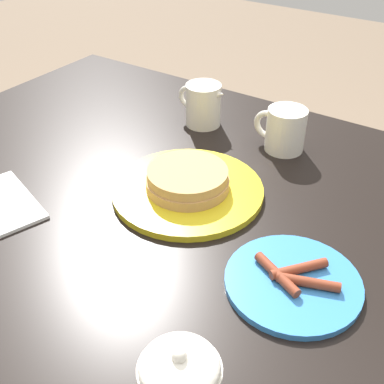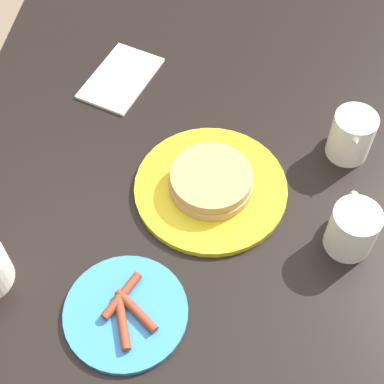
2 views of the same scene
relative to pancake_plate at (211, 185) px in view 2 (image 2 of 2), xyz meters
name	(u,v)px [view 2 (image 2 of 2)]	position (x,y,z in m)	size (l,w,h in m)	color
ground_plane	(197,326)	(0.05, 0.03, -0.77)	(8.00, 8.00, 0.00)	#7A6651
dining_table	(199,207)	(0.05, 0.03, -0.15)	(1.15, 0.89, 0.76)	black
pancake_plate	(211,185)	(0.00, 0.00, 0.00)	(0.26, 0.26, 0.05)	gold
side_plate_bacon	(126,312)	(-0.24, 0.10, -0.01)	(0.19, 0.19, 0.02)	#337AC6
coffee_mug	(353,228)	(-0.07, -0.23, 0.03)	(0.11, 0.08, 0.09)	silver
creamer_pitcher	(352,135)	(0.12, -0.23, 0.03)	(0.12, 0.08, 0.10)	silver
napkin	(121,78)	(0.24, 0.21, -0.01)	(0.19, 0.16, 0.01)	white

